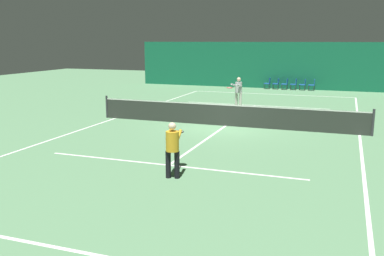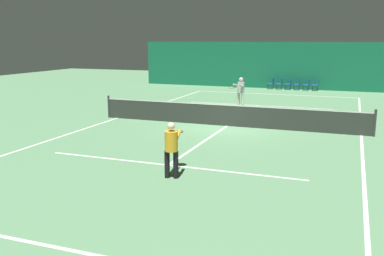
% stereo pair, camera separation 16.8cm
% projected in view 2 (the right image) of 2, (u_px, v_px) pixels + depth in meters
% --- Properties ---
extents(ground_plane, '(60.00, 60.00, 0.00)m').
position_uv_depth(ground_plane, '(227.00, 126.00, 18.74)').
color(ground_plane, '#56845B').
extents(backdrop_curtain, '(23.00, 0.12, 3.55)m').
position_uv_depth(backdrop_curtain, '(284.00, 66.00, 32.70)').
color(backdrop_curtain, '#146042').
rests_on(backdrop_curtain, ground).
extents(court_line_baseline_far, '(11.00, 0.10, 0.00)m').
position_uv_depth(court_line_baseline_far, '(274.00, 94.00, 29.65)').
color(court_line_baseline_far, white).
rests_on(court_line_baseline_far, ground).
extents(court_line_baseline_near, '(11.00, 0.10, 0.00)m').
position_uv_depth(court_line_baseline_near, '(48.00, 246.00, 7.83)').
color(court_line_baseline_near, white).
rests_on(court_line_baseline_near, ground).
extents(court_line_service_far, '(8.25, 0.10, 0.00)m').
position_uv_depth(court_line_service_far, '(258.00, 105.00, 24.61)').
color(court_line_service_far, white).
rests_on(court_line_service_far, ground).
extents(court_line_service_near, '(8.25, 0.10, 0.00)m').
position_uv_depth(court_line_service_near, '(168.00, 165.00, 12.87)').
color(court_line_service_near, white).
rests_on(court_line_service_near, ground).
extents(court_line_sideline_left, '(0.10, 23.80, 0.00)m').
position_uv_depth(court_line_sideline_left, '(117.00, 118.00, 20.64)').
color(court_line_sideline_left, white).
rests_on(court_line_sideline_left, ground).
extents(court_line_sideline_right, '(0.10, 23.80, 0.00)m').
position_uv_depth(court_line_sideline_right, '(361.00, 136.00, 16.85)').
color(court_line_sideline_right, white).
rests_on(court_line_sideline_right, ground).
extents(court_line_centre, '(0.10, 12.80, 0.00)m').
position_uv_depth(court_line_centre, '(227.00, 126.00, 18.74)').
color(court_line_centre, white).
rests_on(court_line_centre, ground).
extents(tennis_net, '(12.00, 0.10, 1.07)m').
position_uv_depth(tennis_net, '(227.00, 114.00, 18.64)').
color(tennis_net, '#2D332D').
rests_on(tennis_net, ground).
extents(player_near, '(0.61, 1.34, 1.54)m').
position_uv_depth(player_near, '(172.00, 145.00, 11.55)').
color(player_near, black).
rests_on(player_near, ground).
extents(player_far, '(0.71, 1.39, 1.67)m').
position_uv_depth(player_far, '(240.00, 90.00, 23.78)').
color(player_far, beige).
rests_on(player_far, ground).
extents(courtside_chair_0, '(0.44, 0.44, 0.84)m').
position_uv_depth(courtside_chair_0, '(271.00, 83.00, 32.74)').
color(courtside_chair_0, '#2D2D2D').
rests_on(courtside_chair_0, ground).
extents(courtside_chair_1, '(0.44, 0.44, 0.84)m').
position_uv_depth(courtside_chair_1, '(280.00, 83.00, 32.51)').
color(courtside_chair_1, '#2D2D2D').
rests_on(courtside_chair_1, ground).
extents(courtside_chair_2, '(0.44, 0.44, 0.84)m').
position_uv_depth(courtside_chair_2, '(289.00, 83.00, 32.28)').
color(courtside_chair_2, '#2D2D2D').
rests_on(courtside_chair_2, ground).
extents(courtside_chair_3, '(0.44, 0.44, 0.84)m').
position_uv_depth(courtside_chair_3, '(298.00, 84.00, 32.05)').
color(courtside_chair_3, '#2D2D2D').
rests_on(courtside_chair_3, ground).
extents(courtside_chair_4, '(0.44, 0.44, 0.84)m').
position_uv_depth(courtside_chair_4, '(307.00, 84.00, 31.82)').
color(courtside_chair_4, '#2D2D2D').
rests_on(courtside_chair_4, ground).
extents(courtside_chair_5, '(0.44, 0.44, 0.84)m').
position_uv_depth(courtside_chair_5, '(316.00, 84.00, 31.60)').
color(courtside_chair_5, '#2D2D2D').
rests_on(courtside_chair_5, ground).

